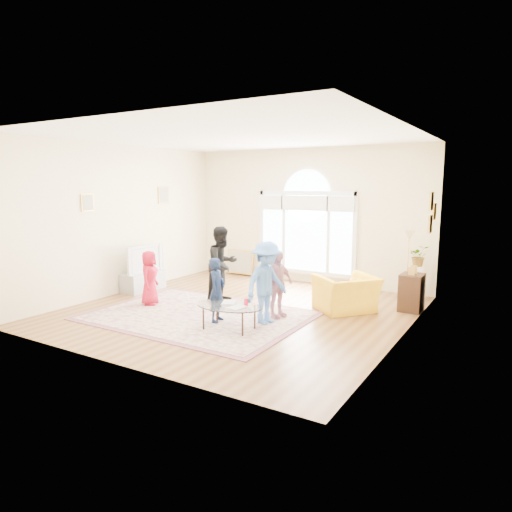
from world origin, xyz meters
The scene contains 18 objects.
ground centered at (0.00, 0.00, 0.00)m, with size 6.00×6.00×0.00m, color brown.
room_shell centered at (0.01, 2.83, 1.57)m, with size 6.00×6.00×6.00m.
area_rug centered at (-0.43, -0.67, 0.01)m, with size 3.60×2.60×0.02m, color beige.
rug_border centered at (-0.43, -0.67, 0.01)m, with size 3.80×2.80×0.01m, color #844F5D.
tv_console centered at (-2.75, 0.30, 0.21)m, with size 0.45×1.00×0.42m, color #999CA1.
television centered at (-2.74, 0.30, 0.73)m, with size 0.17×1.06×0.61m.
coffee_table centered at (0.50, -1.04, 0.40)m, with size 1.19×0.81×0.54m.
armchair centered at (1.74, 1.02, 0.34)m, with size 1.04×0.91×0.68m, color #F8B510.
side_cabinet centered at (2.78, 1.70, 0.35)m, with size 0.40×0.50×0.70m, color black.
floor_lamp centered at (2.64, 1.92, 1.28)m, with size 0.32×0.32×1.51m.
plant_pedestal centered at (2.70, 2.60, 0.35)m, with size 0.20×0.20×0.70m, color white.
potted_plant centered at (2.70, 2.60, 0.92)m, with size 0.39×0.34×0.44m, color #33722D.
leaning_picture centered at (-1.84, 2.90, 0.00)m, with size 0.80×0.05×0.62m, color tan.
child_red centered at (-1.72, -0.55, 0.55)m, with size 0.52×0.34×1.06m, color #AD1228.
child_navy centered at (0.08, -0.79, 0.57)m, with size 0.40×0.27×1.11m, color #111D38.
child_black centered at (-0.63, 0.38, 0.78)m, with size 0.74×0.57×1.51m, color black.
child_pink centered at (0.84, -0.03, 0.62)m, with size 0.70×0.29×1.19m, color #CC8E9E.
child_blue centered at (0.86, -0.44, 0.72)m, with size 0.90×0.52×1.40m, color #4B7DD1.
Camera 1 is at (4.58, -6.97, 2.37)m, focal length 32.00 mm.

